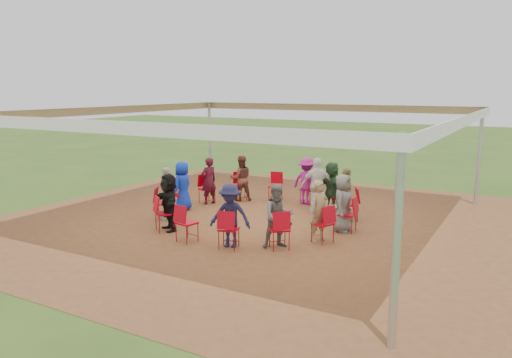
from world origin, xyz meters
The scene contains 32 objects.
ground centered at (0.00, 0.00, 0.00)m, with size 80.00×80.00×0.00m, color #345119.
dirt_patch centered at (0.00, 0.00, 0.01)m, with size 13.00×13.00×0.00m, color brown.
tent centered at (0.00, 0.00, 2.37)m, with size 10.33×10.33×3.00m.
chair_0 centered at (2.54, 0.12, 0.45)m, with size 0.42×0.44×0.90m, color #AE0112, non-canonical shape.
chair_1 centered at (2.24, 1.21, 0.45)m, with size 0.42×0.44×0.90m, color #AE0112, non-canonical shape.
chair_2 centered at (1.49, 2.06, 0.45)m, with size 0.42×0.44×0.90m, color #AE0112, non-canonical shape.
chair_3 centered at (0.45, 2.50, 0.45)m, with size 0.42×0.44×0.90m, color #AE0112, non-canonical shape.
chair_4 centered at (-0.68, 2.45, 0.45)m, with size 0.42×0.44×0.90m, color #AE0112, non-canonical shape.
chair_5 centered at (-1.68, 1.91, 0.45)m, with size 0.42×0.44×0.90m, color #AE0112, non-canonical shape.
chair_6 centered at (-2.34, 0.99, 0.45)m, with size 0.42×0.44×0.90m, color #AE0112, non-canonical shape.
chair_7 centered at (-2.54, -0.12, 0.45)m, with size 0.42×0.44×0.90m, color #AE0112, non-canonical shape.
chair_8 centered at (-2.24, -1.21, 0.45)m, with size 0.42×0.44×0.90m, color #AE0112, non-canonical shape.
chair_9 centered at (-1.49, -2.06, 0.45)m, with size 0.42×0.44×0.90m, color #AE0112, non-canonical shape.
chair_10 centered at (-0.45, -2.50, 0.45)m, with size 0.42×0.44×0.90m, color #AE0112, non-canonical shape.
chair_11 centered at (0.68, -2.45, 0.45)m, with size 0.42×0.44×0.90m, color #AE0112, non-canonical shape.
chair_12 centered at (1.68, -1.91, 0.45)m, with size 0.42×0.44×0.90m, color #AE0112, non-canonical shape.
chair_13 centered at (2.34, -0.99, 0.45)m, with size 0.42×0.44×0.90m, color #AE0112, non-canonical shape.
person_seated_0 centered at (2.42, 0.11, 0.73)m, with size 0.71×0.40×1.45m, color slate.
person_seated_1 centered at (2.13, 1.15, 0.73)m, with size 0.85×0.44×1.45m, color #907B53.
person_seated_2 centered at (1.42, 1.96, 0.73)m, with size 1.35×0.50×1.45m, color #244329.
person_seated_3 centered at (0.43, 2.38, 0.73)m, with size 0.94×0.46×1.45m, color #921874.
person_seated_4 centered at (-1.60, 1.82, 0.73)m, with size 0.71×0.41×1.45m, color brown.
person_seated_5 centered at (-2.23, 0.95, 0.73)m, with size 0.53×0.35×1.45m, color #3A0C19.
person_seated_6 centered at (-2.42, -0.11, 0.73)m, with size 0.71×0.40×1.45m, color #0F2AB5.
person_seated_7 centered at (-2.13, -1.15, 0.73)m, with size 0.85×0.44×1.45m, color beige.
person_seated_8 centered at (-1.42, -1.96, 0.73)m, with size 1.35×0.50×1.45m, color black.
person_seated_9 centered at (0.65, -2.33, 0.73)m, with size 0.94×0.46×1.45m, color #1B1B3F.
person_seated_10 centered at (1.60, -1.82, 0.73)m, with size 0.71×0.41×1.45m, color slate.
person_seated_11 centered at (2.23, -0.95, 0.73)m, with size 0.53×0.35×1.45m, color #907B53.
standing_person centered at (1.10, 1.65, 0.80)m, with size 0.93×0.48×1.59m, color silver.
cable_coil centered at (0.92, -0.03, 0.02)m, with size 0.46×0.46×0.03m.
laptop centered at (2.25, 0.11, 0.68)m, with size 0.25×0.31×0.21m.
Camera 1 is at (6.53, -11.50, 3.56)m, focal length 35.00 mm.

